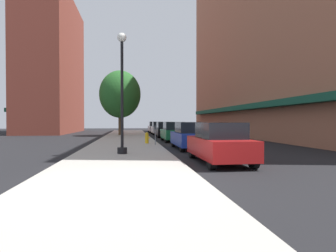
{
  "coord_description": "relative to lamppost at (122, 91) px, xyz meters",
  "views": [
    {
      "loc": [
        0.39,
        -7.24,
        1.71
      ],
      "look_at": [
        3.44,
        15.74,
        1.32
      ],
      "focal_mm": 30.28,
      "sensor_mm": 36.0,
      "label": 1
    }
  ],
  "objects": [
    {
      "name": "ground_plane",
      "position": [
        4.01,
        11.2,
        -3.2
      ],
      "size": [
        90.0,
        90.0,
        0.0
      ],
      "primitive_type": "plane",
      "color": "black"
    },
    {
      "name": "sidewalk_slab",
      "position": [
        0.01,
        12.2,
        -3.14
      ],
      "size": [
        4.8,
        50.0,
        0.12
      ],
      "primitive_type": "cube",
      "color": "#A8A399",
      "rests_on": "ground"
    },
    {
      "name": "building_right_brick",
      "position": [
        15.0,
        15.2,
        10.24
      ],
      "size": [
        6.8,
        40.0,
        26.93
      ],
      "color": "#9E6047",
      "rests_on": "ground"
    },
    {
      "name": "building_far_background",
      "position": [
        -11.0,
        30.2,
        6.66
      ],
      "size": [
        6.8,
        18.0,
        19.77
      ],
      "color": "brown",
      "rests_on": "ground"
    },
    {
      "name": "lamppost",
      "position": [
        0.0,
        0.0,
        0.0
      ],
      "size": [
        0.48,
        0.48,
        5.9
      ],
      "color": "black",
      "rests_on": "sidewalk_slab"
    },
    {
      "name": "fire_hydrant",
      "position": [
        1.57,
        6.33,
        -2.68
      ],
      "size": [
        0.33,
        0.26,
        0.79
      ],
      "color": "gold",
      "rests_on": "sidewalk_slab"
    },
    {
      "name": "parking_meter_near",
      "position": [
        2.06,
        4.93,
        -2.25
      ],
      "size": [
        0.14,
        0.09,
        1.31
      ],
      "color": "slate",
      "rests_on": "sidewalk_slab"
    },
    {
      "name": "tree_near",
      "position": [
        -0.8,
        19.66,
        1.67
      ],
      "size": [
        4.82,
        4.82,
        7.53
      ],
      "color": "#4C3823",
      "rests_on": "sidewalk_slab"
    },
    {
      "name": "car_red",
      "position": [
        4.01,
        -2.84,
        -2.39
      ],
      "size": [
        1.8,
        4.3,
        1.66
      ],
      "rotation": [
        0.0,
        0.0,
        0.01
      ],
      "color": "black",
      "rests_on": "ground"
    },
    {
      "name": "car_blue",
      "position": [
        4.01,
        2.91,
        -2.39
      ],
      "size": [
        1.8,
        4.3,
        1.66
      ],
      "rotation": [
        0.0,
        0.0,
        0.01
      ],
      "color": "black",
      "rests_on": "ground"
    },
    {
      "name": "car_green",
      "position": [
        4.01,
        9.57,
        -2.39
      ],
      "size": [
        1.8,
        4.3,
        1.66
      ],
      "rotation": [
        0.0,
        0.0,
        0.02
      ],
      "color": "black",
      "rests_on": "ground"
    },
    {
      "name": "car_black",
      "position": [
        4.01,
        16.0,
        -2.39
      ],
      "size": [
        1.8,
        4.3,
        1.66
      ],
      "rotation": [
        0.0,
        0.0,
        0.03
      ],
      "color": "black",
      "rests_on": "ground"
    },
    {
      "name": "car_white",
      "position": [
        4.01,
        22.12,
        -2.39
      ],
      "size": [
        1.8,
        4.3,
        1.66
      ],
      "rotation": [
        0.0,
        0.0,
        -0.0
      ],
      "color": "black",
      "rests_on": "ground"
    },
    {
      "name": "car_silver",
      "position": [
        4.01,
        28.42,
        -2.39
      ],
      "size": [
        1.8,
        4.3,
        1.66
      ],
      "rotation": [
        0.0,
        0.0,
        -0.02
      ],
      "color": "black",
      "rests_on": "ground"
    }
  ]
}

